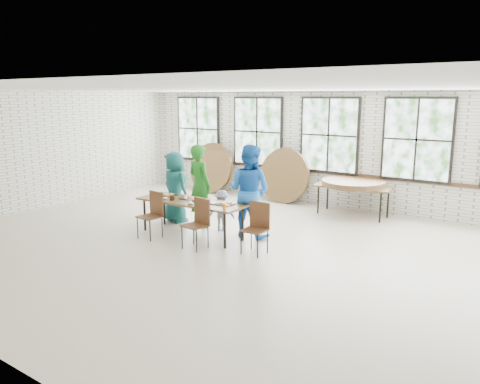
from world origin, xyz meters
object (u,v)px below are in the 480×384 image
object	(u,v)px
chair_near_right	(199,219)
storage_table	(353,188)
chair_near_left	(153,211)
dining_table	(192,203)

from	to	relation	value
chair_near_right	storage_table	bearing A→B (deg)	78.35
chair_near_left	dining_table	bearing A→B (deg)	50.71
dining_table	chair_near_right	xyz separation A→B (m)	(0.63, -0.53, -0.13)
dining_table	chair_near_right	distance (m)	0.84
chair_near_right	storage_table	distance (m)	4.31
chair_near_right	chair_near_left	bearing A→B (deg)	-170.97
chair_near_left	storage_table	distance (m)	4.87
dining_table	chair_near_right	bearing A→B (deg)	-42.33
chair_near_right	dining_table	bearing A→B (deg)	148.35
chair_near_left	chair_near_right	world-z (taller)	same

